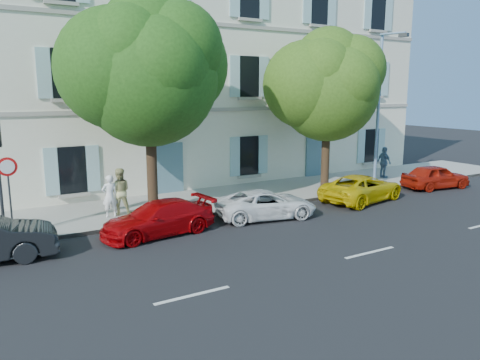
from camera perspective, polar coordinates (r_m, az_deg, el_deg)
ground at (r=17.96m, az=6.32°, el=-5.09°), size 90.00×90.00×0.00m
sidewalk at (r=21.55m, az=-0.80°, el=-2.12°), size 36.00×4.50×0.15m
kerb at (r=19.75m, az=2.35°, el=-3.32°), size 36.00×0.16×0.16m
building at (r=26.16m, az=-7.28°, el=13.16°), size 28.00×7.00×12.00m
car_red_coupe at (r=16.39m, az=-9.95°, el=-4.63°), size 4.19×2.08×1.17m
car_white_coupe at (r=18.29m, az=3.22°, el=-2.97°), size 4.25×2.59×1.10m
car_yellow_supercar at (r=21.71m, az=14.66°, el=-0.95°), size 4.67×2.85×1.21m
car_red_hatchback at (r=25.73m, az=22.73°, el=0.39°), size 3.78×1.95×1.23m
tree_left at (r=18.34m, az=-11.08°, el=12.20°), size 5.27×5.27×8.17m
tree_right at (r=22.88m, az=10.64°, el=10.64°), size 4.81×4.81×7.40m
road_sign at (r=16.89m, az=-26.40°, el=0.00°), size 0.61×0.09×2.66m
street_lamp at (r=24.39m, az=16.80°, el=9.14°), size 0.41×1.60×7.46m
pedestrian_a at (r=18.47m, az=-15.59°, el=-1.89°), size 0.61×0.41×1.64m
pedestrian_b at (r=18.74m, az=-14.50°, el=-1.36°), size 1.03×0.89×1.82m
pedestrian_c at (r=27.01m, az=17.16°, el=2.07°), size 0.54×1.05×1.73m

